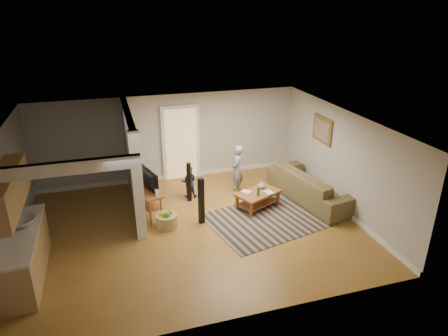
{
  "coord_description": "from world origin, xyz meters",
  "views": [
    {
      "loc": [
        -1.66,
        -7.87,
        4.84
      ],
      "look_at": [
        0.94,
        0.74,
        1.1
      ],
      "focal_mm": 32.0,
      "sensor_mm": 36.0,
      "label": 1
    }
  ],
  "objects_px": {
    "child": "(237,192)",
    "tv_console": "(147,192)",
    "speaker_left": "(201,201)",
    "toddler": "(189,196)",
    "coffee_table": "(258,195)",
    "speaker_right": "(189,182)",
    "sofa": "(311,199)",
    "toy_basket": "(167,220)"
  },
  "relations": [
    {
      "from": "child",
      "to": "tv_console",
      "type": "bearing_deg",
      "value": -52.92
    },
    {
      "from": "speaker_left",
      "to": "toddler",
      "type": "bearing_deg",
      "value": 68.19
    },
    {
      "from": "speaker_left",
      "to": "coffee_table",
      "type": "bearing_deg",
      "value": -8.83
    },
    {
      "from": "coffee_table",
      "to": "tv_console",
      "type": "bearing_deg",
      "value": 172.47
    },
    {
      "from": "speaker_right",
      "to": "coffee_table",
      "type": "bearing_deg",
      "value": -7.91
    },
    {
      "from": "sofa",
      "to": "toddler",
      "type": "relative_size",
      "value": 3.12
    },
    {
      "from": "toy_basket",
      "to": "toddler",
      "type": "distance_m",
      "value": 1.65
    },
    {
      "from": "coffee_table",
      "to": "toy_basket",
      "type": "distance_m",
      "value": 2.41
    },
    {
      "from": "child",
      "to": "speaker_right",
      "type": "bearing_deg",
      "value": -61.75
    },
    {
      "from": "speaker_right",
      "to": "toy_basket",
      "type": "bearing_deg",
      "value": -103.32
    },
    {
      "from": "coffee_table",
      "to": "speaker_left",
      "type": "height_order",
      "value": "speaker_left"
    },
    {
      "from": "toy_basket",
      "to": "child",
      "type": "bearing_deg",
      "value": 31.46
    },
    {
      "from": "sofa",
      "to": "child",
      "type": "distance_m",
      "value": 2.0
    },
    {
      "from": "toy_basket",
      "to": "child",
      "type": "xyz_separation_m",
      "value": [
        2.14,
        1.31,
        -0.18
      ]
    },
    {
      "from": "coffee_table",
      "to": "sofa",
      "type": "bearing_deg",
      "value": 0.81
    },
    {
      "from": "sofa",
      "to": "speaker_right",
      "type": "bearing_deg",
      "value": 64.48
    },
    {
      "from": "coffee_table",
      "to": "speaker_right",
      "type": "distance_m",
      "value": 1.82
    },
    {
      "from": "speaker_left",
      "to": "speaker_right",
      "type": "xyz_separation_m",
      "value": [
        -0.03,
        1.21,
        -0.04
      ]
    },
    {
      "from": "coffee_table",
      "to": "child",
      "type": "distance_m",
      "value": 1.07
    },
    {
      "from": "coffee_table",
      "to": "toy_basket",
      "type": "height_order",
      "value": "coffee_table"
    },
    {
      "from": "tv_console",
      "to": "speaker_left",
      "type": "bearing_deg",
      "value": -47.95
    },
    {
      "from": "sofa",
      "to": "speaker_right",
      "type": "relative_size",
      "value": 2.54
    },
    {
      "from": "tv_console",
      "to": "child",
      "type": "height_order",
      "value": "tv_console"
    },
    {
      "from": "sofa",
      "to": "toy_basket",
      "type": "distance_m",
      "value": 3.92
    },
    {
      "from": "speaker_right",
      "to": "child",
      "type": "relative_size",
      "value": 0.79
    },
    {
      "from": "coffee_table",
      "to": "child",
      "type": "xyz_separation_m",
      "value": [
        -0.24,
        0.99,
        -0.33
      ]
    },
    {
      "from": "tv_console",
      "to": "speaker_right",
      "type": "height_order",
      "value": "speaker_right"
    },
    {
      "from": "speaker_left",
      "to": "child",
      "type": "height_order",
      "value": "speaker_left"
    },
    {
      "from": "toddler",
      "to": "child",
      "type": "bearing_deg",
      "value": -167.7
    },
    {
      "from": "speaker_left",
      "to": "speaker_right",
      "type": "relative_size",
      "value": 1.07
    },
    {
      "from": "tv_console",
      "to": "coffee_table",
      "type": "bearing_deg",
      "value": -24.14
    },
    {
      "from": "sofa",
      "to": "speaker_right",
      "type": "xyz_separation_m",
      "value": [
        -3.11,
        0.84,
        0.53
      ]
    },
    {
      "from": "tv_console",
      "to": "toddler",
      "type": "relative_size",
      "value": 1.34
    },
    {
      "from": "speaker_left",
      "to": "toy_basket",
      "type": "relative_size",
      "value": 2.3
    },
    {
      "from": "speaker_right",
      "to": "child",
      "type": "bearing_deg",
      "value": 25.86
    },
    {
      "from": "toy_basket",
      "to": "speaker_left",
      "type": "bearing_deg",
      "value": -1.42
    },
    {
      "from": "tv_console",
      "to": "speaker_left",
      "type": "distance_m",
      "value": 1.36
    },
    {
      "from": "coffee_table",
      "to": "child",
      "type": "relative_size",
      "value": 0.93
    },
    {
      "from": "child",
      "to": "toddler",
      "type": "bearing_deg",
      "value": -71.63
    },
    {
      "from": "speaker_right",
      "to": "tv_console",
      "type": "bearing_deg",
      "value": -135.63
    },
    {
      "from": "child",
      "to": "coffee_table",
      "type": "bearing_deg",
      "value": 36.55
    },
    {
      "from": "tv_console",
      "to": "speaker_left",
      "type": "height_order",
      "value": "speaker_left"
    }
  ]
}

